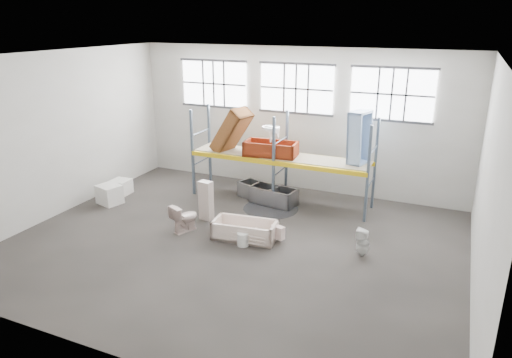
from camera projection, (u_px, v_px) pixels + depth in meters
The scene contains 34 objects.
floor at pixel (234, 245), 12.99m from camera, with size 12.00×10.00×0.10m, color #49433F.
ceiling at pixel (231, 55), 11.33m from camera, with size 12.00×10.00×0.10m, color silver.
wall_back at pixel (296, 120), 16.53m from camera, with size 12.00×0.10×5.00m, color #B6B2A8.
wall_front at pixel (98, 234), 7.79m from camera, with size 12.00×0.10×5.00m, color #9F9C94.
wall_left at pixel (57, 134), 14.46m from camera, with size 0.10×10.00×5.00m, color #A6A39A.
wall_right at pixel (491, 188), 9.86m from camera, with size 0.10×10.00×5.00m, color #AAA79E.
window_left at pixel (214, 84), 17.30m from camera, with size 2.60×0.04×1.60m, color white.
window_mid at pixel (296, 89), 16.08m from camera, with size 2.60×0.04×1.60m, color white.
window_right at pixel (392, 94), 14.87m from camera, with size 2.60×0.04×1.60m, color white.
rack_upright_la at pixel (193, 153), 16.14m from camera, with size 0.08×0.08×3.00m, color slate.
rack_upright_lb at pixel (210, 145), 17.18m from camera, with size 0.08×0.08×3.00m, color slate.
rack_upright_ma at pixel (274, 163), 15.00m from camera, with size 0.08×0.08×3.00m, color slate.
rack_upright_mb at pixel (287, 154), 16.04m from camera, with size 0.08×0.08×3.00m, color slate.
rack_upright_ra at pixel (368, 175), 13.86m from camera, with size 0.08×0.08×3.00m, color slate.
rack_upright_rb at pixel (375, 164), 14.90m from camera, with size 0.08×0.08×3.00m, color slate.
rack_beam_front at pixel (274, 163), 15.00m from camera, with size 6.00×0.10×0.14m, color yellow.
rack_beam_back at pixel (287, 154), 16.04m from camera, with size 6.00×0.10×0.14m, color yellow.
shelf_deck at pixel (280, 156), 15.49m from camera, with size 5.90×1.10×0.03m, color gray.
wet_patch at pixel (271, 209), 15.31m from camera, with size 1.80×1.80×0.00m, color black.
bathtub_beige at pixel (245, 230), 13.16m from camera, with size 1.77×0.83×0.52m, color #F1D6C8, non-canonical shape.
cistern_spare at pixel (278, 232), 12.97m from camera, with size 0.38×0.18×0.37m, color beige.
sink_in_tub at pixel (263, 232), 13.29m from camera, with size 0.47×0.47×0.16m, color #F4E0CC.
toilet_beige at pixel (185, 217), 13.60m from camera, with size 0.46×0.82×0.83m, color beige.
cistern_tall at pixel (206, 201), 14.31m from camera, with size 0.40×0.26×1.23m, color #C1ADA3.
toilet_white at pixel (363, 242), 12.18m from camera, with size 0.34×0.34×0.75m, color white.
steel_tub_left at pixel (258, 191), 16.11m from camera, with size 1.39×0.65×0.51m, color #ABAEB3, non-canonical shape.
steel_tub_right at pixel (273, 196), 15.64m from camera, with size 1.53×0.72×0.56m, color #9C9DA4, non-canonical shape.
rust_tub_flat at pixel (271, 149), 15.41m from camera, with size 1.72×0.81×0.48m, color maroon, non-canonical shape.
rust_tub_tilted at pixel (232, 131), 15.73m from camera, with size 1.71×0.80×0.48m, color brown, non-canonical shape.
sink_on_shelf at pixel (271, 141), 15.27m from camera, with size 0.60×0.46×0.53m, color white.
blue_tub_upright at pixel (359, 138), 14.44m from camera, with size 1.66×0.78×0.47m, color #93B3DD, non-canonical shape.
bucket at pixel (243, 239), 12.77m from camera, with size 0.32×0.32×0.37m, color white.
carton_near at pixel (109, 194), 15.66m from camera, with size 0.74×0.63×0.63m, color white.
carton_far at pixel (121, 187), 16.53m from camera, with size 0.62×0.62×0.51m, color silver.
Camera 1 is at (5.25, -10.47, 5.89)m, focal length 32.94 mm.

